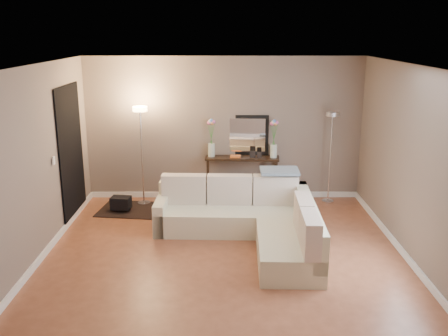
{
  "coord_description": "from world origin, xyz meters",
  "views": [
    {
      "loc": [
        -0.02,
        -6.17,
        3.02
      ],
      "look_at": [
        0.0,
        0.8,
        1.1
      ],
      "focal_mm": 40.0,
      "sensor_mm": 36.0,
      "label": 1
    }
  ],
  "objects_px": {
    "console_table": "(238,176)",
    "floor_lamp_lit": "(141,136)",
    "floor_lamp_unlit": "(331,139)",
    "sectional_sofa": "(252,220)"
  },
  "relations": [
    {
      "from": "floor_lamp_unlit",
      "to": "sectional_sofa",
      "type": "bearing_deg",
      "value": -131.31
    },
    {
      "from": "console_table",
      "to": "floor_lamp_unlit",
      "type": "bearing_deg",
      "value": -4.91
    },
    {
      "from": "console_table",
      "to": "floor_lamp_lit",
      "type": "distance_m",
      "value": 1.88
    },
    {
      "from": "floor_lamp_lit",
      "to": "floor_lamp_unlit",
      "type": "xyz_separation_m",
      "value": [
        3.34,
        0.1,
        -0.07
      ]
    },
    {
      "from": "sectional_sofa",
      "to": "floor_lamp_unlit",
      "type": "xyz_separation_m",
      "value": [
        1.48,
        1.68,
        0.86
      ]
    },
    {
      "from": "floor_lamp_lit",
      "to": "floor_lamp_unlit",
      "type": "distance_m",
      "value": 3.35
    },
    {
      "from": "console_table",
      "to": "floor_lamp_unlit",
      "type": "height_order",
      "value": "floor_lamp_unlit"
    },
    {
      "from": "floor_lamp_lit",
      "to": "sectional_sofa",
      "type": "bearing_deg",
      "value": -40.35
    },
    {
      "from": "sectional_sofa",
      "to": "console_table",
      "type": "bearing_deg",
      "value": 95.35
    },
    {
      "from": "sectional_sofa",
      "to": "floor_lamp_lit",
      "type": "xyz_separation_m",
      "value": [
        -1.87,
        1.59,
        0.94
      ]
    }
  ]
}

